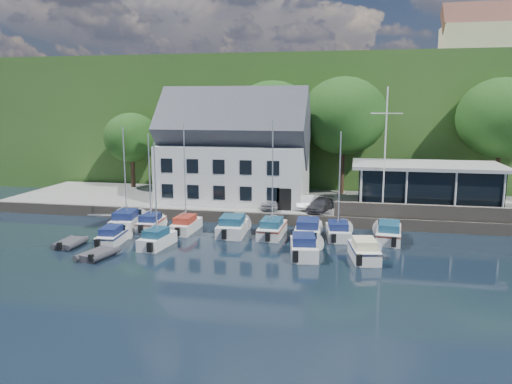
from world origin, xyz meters
TOP-DOWN VIEW (x-y plane):
  - ground at (0.00, 0.00)m, footprint 180.00×180.00m
  - quay at (0.00, 17.50)m, footprint 60.00×13.00m
  - quay_face at (0.00, 11.00)m, footprint 60.00×0.30m
  - hillside at (0.00, 62.00)m, footprint 160.00×75.00m
  - field_patch at (8.00, 70.00)m, footprint 50.00×30.00m
  - farmhouse at (22.00, 52.00)m, footprint 10.40×7.00m
  - harbor_building at (-7.00, 16.50)m, footprint 14.40×8.20m
  - club_pavilion at (11.00, 16.00)m, footprint 13.20×7.20m
  - seawall at (12.00, 11.40)m, footprint 18.00×0.50m
  - gangway at (-16.50, 9.00)m, footprint 1.20×6.00m
  - car_silver at (-2.79, 13.14)m, footprint 1.60×3.75m
  - car_white at (0.42, 13.89)m, footprint 1.79×3.73m
  - car_dgrey at (1.70, 12.90)m, footprint 2.51×4.16m
  - car_blue at (6.22, 13.48)m, footprint 2.00×3.74m
  - flagpole at (7.03, 11.97)m, footprint 2.60×0.20m
  - tree_0 at (-20.32, 21.85)m, footprint 6.18×6.18m
  - tree_1 at (-11.32, 21.23)m, footprint 6.83×6.83m
  - tree_2 at (-4.14, 21.91)m, footprint 8.69×8.69m
  - tree_3 at (3.31, 22.17)m, footprint 8.95×8.95m
  - tree_5 at (18.71, 22.59)m, footprint 8.80×8.80m
  - boat_r1_0 at (-14.22, 7.37)m, footprint 2.95×6.30m
  - boat_r1_1 at (-12.02, 7.35)m, footprint 1.97×5.08m
  - boat_r1_2 at (-8.96, 7.37)m, footprint 1.85×5.69m
  - boat_r1_3 at (-4.94, 7.28)m, footprint 2.57×6.17m
  - boat_r1_4 at (-1.73, 7.42)m, footprint 2.09×6.27m
  - boat_r1_5 at (1.16, 7.22)m, footprint 2.33×6.09m
  - boat_r1_6 at (3.48, 7.73)m, footprint 2.51×5.56m
  - boat_r1_7 at (7.35, 7.81)m, footprint 2.54×6.63m
  - boat_r2_0 at (-13.20, 2.78)m, footprint 2.10×5.22m
  - boat_r2_1 at (-9.56, 2.64)m, footprint 2.26×5.27m
  - boat_r2_3 at (1.32, 2.49)m, footprint 2.78×5.83m
  - boat_r2_4 at (5.41, 2.54)m, footprint 2.70×5.54m
  - dinghy_0 at (-15.96, 1.45)m, footprint 1.71×2.82m
  - dinghy_1 at (-12.54, -0.76)m, footprint 2.32×3.20m

SIDE VIEW (x-z plane):
  - ground at x=0.00m, z-range 0.00..0.00m
  - gangway at x=-16.50m, z-range -0.70..0.70m
  - dinghy_0 at x=-15.96m, z-range 0.00..0.66m
  - dinghy_1 at x=-12.54m, z-range 0.00..0.67m
  - quay at x=0.00m, z-range 0.00..1.00m
  - quay_face at x=0.00m, z-range 0.00..1.00m
  - boat_r2_0 at x=-13.20m, z-range 0.00..1.36m
  - boat_r1_7 at x=7.35m, z-range 0.00..1.47m
  - boat_r2_4 at x=5.41m, z-range 0.00..1.48m
  - boat_r1_3 at x=-4.94m, z-range 0.00..1.55m
  - boat_r2_3 at x=1.32m, z-range 0.00..1.56m
  - boat_r1_5 at x=1.16m, z-range 0.00..1.57m
  - car_dgrey at x=1.70m, z-range 1.00..2.13m
  - car_white at x=0.42m, z-range 1.00..2.18m
  - seawall at x=12.00m, z-range 1.00..2.20m
  - car_blue at x=6.22m, z-range 1.00..2.21m
  - car_silver at x=-2.79m, z-range 1.00..2.26m
  - club_pavilion at x=11.00m, z-range 1.00..5.10m
  - boat_r1_6 at x=3.48m, z-range 0.00..8.20m
  - boat_r1_2 at x=-8.96m, z-range 0.00..8.30m
  - boat_r1_1 at x=-12.02m, z-range 0.00..8.39m
  - boat_r2_1 at x=-9.56m, z-range 0.00..8.65m
  - boat_r1_4 at x=-1.73m, z-range 0.00..8.71m
  - boat_r1_0 at x=-14.22m, z-range 0.00..9.54m
  - tree_0 at x=-20.32m, z-range 1.00..9.45m
  - harbor_building at x=-7.00m, z-range 1.00..9.70m
  - tree_1 at x=-11.32m, z-range 1.00..10.33m
  - flagpole at x=7.03m, z-range 1.00..11.82m
  - tree_2 at x=-4.14m, z-range 1.00..12.88m
  - tree_5 at x=18.71m, z-range 1.00..13.02m
  - tree_3 at x=3.31m, z-range 1.00..13.23m
  - hillside at x=0.00m, z-range 0.00..16.00m
  - field_patch at x=8.00m, z-range 16.00..16.30m
  - farmhouse at x=22.00m, z-range 16.00..24.20m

